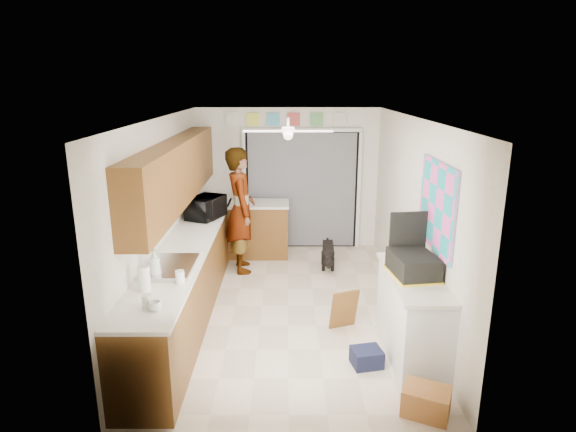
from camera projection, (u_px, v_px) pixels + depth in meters
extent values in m
plane|color=beige|center=(288.00, 306.00, 6.51)|extent=(5.00, 5.00, 0.00)
plane|color=white|center=(288.00, 118.00, 5.84)|extent=(5.00, 5.00, 0.00)
plane|color=white|center=(288.00, 179.00, 8.58)|extent=(3.20, 0.00, 3.20)
plane|color=white|center=(289.00, 303.00, 3.77)|extent=(3.20, 0.00, 3.20)
plane|color=white|center=(164.00, 217.00, 6.17)|extent=(0.00, 5.00, 5.00)
plane|color=white|center=(412.00, 217.00, 6.18)|extent=(0.00, 5.00, 5.00)
cube|color=brown|center=(190.00, 275.00, 6.39)|extent=(0.60, 4.80, 0.90)
cube|color=white|center=(189.00, 241.00, 6.26)|extent=(0.62, 4.80, 0.04)
cube|color=brown|center=(177.00, 172.00, 6.22)|extent=(0.32, 4.00, 0.80)
cube|color=silver|center=(171.00, 267.00, 5.29)|extent=(0.50, 0.76, 0.06)
cylinder|color=silver|center=(153.00, 259.00, 5.26)|extent=(0.03, 0.03, 0.22)
cube|color=brown|center=(259.00, 230.00, 8.32)|extent=(1.00, 0.60, 0.90)
cube|color=white|center=(258.00, 204.00, 8.19)|extent=(1.04, 0.64, 0.04)
cube|color=black|center=(302.00, 190.00, 8.61)|extent=(2.00, 0.06, 2.10)
cube|color=gray|center=(302.00, 191.00, 8.57)|extent=(1.90, 0.03, 2.05)
cube|color=white|center=(245.00, 191.00, 8.58)|extent=(0.06, 0.04, 2.10)
cube|color=white|center=(359.00, 191.00, 8.58)|extent=(0.06, 0.04, 2.10)
cube|color=white|center=(302.00, 130.00, 8.29)|extent=(2.10, 0.04, 0.06)
cube|color=#ECF351|center=(253.00, 119.00, 8.27)|extent=(0.22, 0.02, 0.22)
cube|color=#54B8E0|center=(273.00, 119.00, 8.27)|extent=(0.22, 0.02, 0.22)
cube|color=#C34C49|center=(294.00, 119.00, 8.27)|extent=(0.22, 0.02, 0.22)
cube|color=#5EA561|center=(317.00, 119.00, 8.27)|extent=(0.22, 0.02, 0.22)
cube|color=silver|center=(340.00, 119.00, 8.27)|extent=(0.22, 0.02, 0.22)
cube|color=silver|center=(233.00, 119.00, 8.27)|extent=(0.22, 0.02, 0.26)
cube|color=white|center=(412.00, 317.00, 5.24)|extent=(0.50, 1.40, 0.90)
cube|color=white|center=(414.00, 277.00, 5.11)|extent=(0.54, 1.44, 0.04)
cube|color=#FF5DC1|center=(437.00, 206.00, 5.11)|extent=(0.03, 1.15, 0.95)
cube|color=white|center=(288.00, 131.00, 6.08)|extent=(1.14, 1.14, 0.24)
imported|color=black|center=(206.00, 208.00, 7.21)|extent=(0.60, 0.70, 0.33)
imported|color=silver|center=(155.00, 263.00, 5.02)|extent=(0.13, 0.13, 0.31)
imported|color=white|center=(155.00, 306.00, 4.31)|extent=(0.12, 0.12, 0.09)
cylinder|color=silver|center=(180.00, 277.00, 4.90)|extent=(0.11, 0.11, 0.13)
cylinder|color=silver|center=(147.00, 302.00, 4.36)|extent=(0.10, 0.10, 0.13)
cylinder|color=white|center=(144.00, 279.00, 4.70)|extent=(0.13, 0.13, 0.25)
cube|color=black|center=(413.00, 265.00, 5.08)|extent=(0.49, 0.61, 0.24)
cube|color=yellow|center=(412.00, 274.00, 5.11)|extent=(0.52, 0.64, 0.02)
cube|color=black|center=(408.00, 234.00, 5.29)|extent=(0.42, 0.09, 0.50)
cube|color=#CA7F3F|center=(426.00, 401.00, 4.36)|extent=(0.50, 0.45, 0.26)
cube|color=#141832|center=(367.00, 357.00, 5.12)|extent=(0.36, 0.32, 0.19)
cube|color=brown|center=(344.00, 309.00, 5.84)|extent=(0.37, 0.25, 0.51)
imported|color=white|center=(241.00, 210.00, 7.51)|extent=(0.61, 0.80, 1.98)
cube|color=black|center=(328.00, 254.00, 7.79)|extent=(0.28, 0.60, 0.46)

